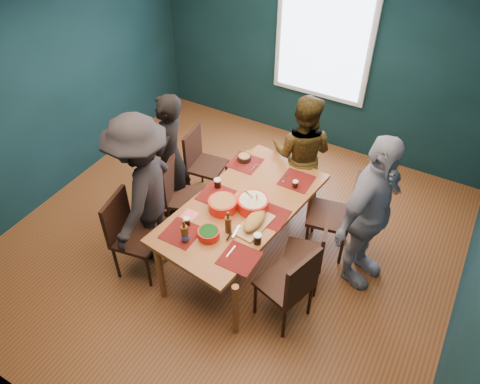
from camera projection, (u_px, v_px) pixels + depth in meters
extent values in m
cube|color=brown|center=(231.00, 243.00, 5.61)|extent=(5.00, 5.00, 0.01)
cube|color=silver|center=(227.00, 19.00, 3.82)|extent=(5.00, 5.00, 0.01)
cube|color=#102D37|center=(51.00, 91.00, 5.64)|extent=(0.01, 5.00, 2.70)
cube|color=#102D37|center=(322.00, 56.00, 6.35)|extent=(5.00, 0.01, 2.70)
cube|color=#102D37|center=(37.00, 349.00, 3.08)|extent=(5.00, 0.01, 2.70)
cube|color=beige|center=(323.00, 43.00, 6.20)|extent=(1.35, 0.06, 1.55)
cube|color=#9F582F|center=(242.00, 207.00, 4.99)|extent=(1.26, 2.13, 0.05)
cylinder|color=#9F582F|center=(161.00, 274.00, 4.80)|extent=(0.07, 0.07, 0.72)
cylinder|color=#9F582F|center=(236.00, 310.00, 4.47)|extent=(0.07, 0.07, 0.72)
cylinder|color=#9F582F|center=(247.00, 174.00, 6.02)|extent=(0.07, 0.07, 0.72)
cylinder|color=#9F582F|center=(311.00, 197.00, 5.69)|extent=(0.07, 0.07, 0.72)
cube|color=black|center=(207.00, 166.00, 5.98)|extent=(0.47, 0.47, 0.04)
cube|color=black|center=(192.00, 147.00, 5.87)|extent=(0.09, 0.43, 0.47)
cylinder|color=black|center=(189.00, 185.00, 6.06)|extent=(0.03, 0.03, 0.44)
cylinder|color=black|center=(215.00, 193.00, 5.96)|extent=(0.03, 0.03, 0.44)
cylinder|color=black|center=(202.00, 169.00, 6.32)|extent=(0.03, 0.03, 0.44)
cylinder|color=black|center=(227.00, 176.00, 6.21)|extent=(0.03, 0.03, 0.44)
cube|color=black|center=(187.00, 198.00, 5.53)|extent=(0.53, 0.53, 0.04)
cube|color=black|center=(170.00, 180.00, 5.40)|extent=(0.17, 0.41, 0.46)
cylinder|color=black|center=(170.00, 221.00, 5.58)|extent=(0.03, 0.03, 0.43)
cylinder|color=black|center=(199.00, 225.00, 5.53)|extent=(0.03, 0.03, 0.43)
cylinder|color=black|center=(179.00, 201.00, 5.85)|extent=(0.03, 0.03, 0.43)
cylinder|color=black|center=(206.00, 205.00, 5.79)|extent=(0.03, 0.03, 0.43)
cube|color=black|center=(138.00, 238.00, 5.00)|extent=(0.53, 0.53, 0.04)
cube|color=black|center=(116.00, 216.00, 4.87)|extent=(0.12, 0.46, 0.50)
cylinder|color=black|center=(116.00, 263.00, 5.07)|extent=(0.03, 0.03, 0.47)
cylinder|color=black|center=(149.00, 272.00, 4.98)|extent=(0.03, 0.03, 0.47)
cylinder|color=black|center=(134.00, 238.00, 5.35)|extent=(0.03, 0.03, 0.47)
cylinder|color=black|center=(165.00, 246.00, 5.25)|extent=(0.03, 0.03, 0.47)
cube|color=black|center=(330.00, 216.00, 5.23)|extent=(0.54, 0.54, 0.04)
cube|color=black|center=(353.00, 202.00, 5.00)|extent=(0.13, 0.47, 0.51)
cylinder|color=black|center=(306.00, 240.00, 5.32)|extent=(0.04, 0.04, 0.48)
cylinder|color=black|center=(341.00, 249.00, 5.22)|extent=(0.04, 0.04, 0.48)
cylinder|color=black|center=(314.00, 217.00, 5.60)|extent=(0.04, 0.04, 0.48)
cylinder|color=black|center=(347.00, 225.00, 5.50)|extent=(0.04, 0.04, 0.48)
cube|color=black|center=(304.00, 255.00, 4.90)|extent=(0.49, 0.49, 0.04)
cube|color=black|center=(324.00, 242.00, 4.71)|extent=(0.14, 0.40, 0.44)
cylinder|color=black|center=(283.00, 277.00, 4.96)|extent=(0.03, 0.03, 0.41)
cylinder|color=black|center=(316.00, 284.00, 4.89)|extent=(0.03, 0.03, 0.41)
cylinder|color=black|center=(289.00, 253.00, 5.21)|extent=(0.03, 0.03, 0.41)
cylinder|color=black|center=(320.00, 260.00, 5.14)|extent=(0.03, 0.03, 0.41)
cube|color=black|center=(284.00, 284.00, 4.55)|extent=(0.57, 0.57, 0.04)
cube|color=black|center=(303.00, 278.00, 4.25)|extent=(0.17, 0.45, 0.50)
cylinder|color=black|center=(255.00, 299.00, 4.72)|extent=(0.03, 0.03, 0.47)
cylinder|color=black|center=(284.00, 323.00, 4.51)|extent=(0.03, 0.03, 0.47)
cylinder|color=black|center=(281.00, 277.00, 4.92)|extent=(0.03, 0.03, 0.47)
cylinder|color=black|center=(310.00, 300.00, 4.71)|extent=(0.03, 0.03, 0.47)
imported|color=black|center=(170.00, 158.00, 5.51)|extent=(0.53, 0.68, 1.65)
imported|color=black|center=(302.00, 154.00, 5.63)|extent=(0.83, 0.69, 1.57)
imported|color=white|center=(369.00, 214.00, 4.65)|extent=(0.71, 1.16, 1.84)
imported|color=black|center=(143.00, 191.00, 4.94)|extent=(0.96, 1.31, 1.81)
cylinder|color=red|center=(223.00, 205.00, 4.89)|extent=(0.31, 0.31, 0.12)
cylinder|color=olive|center=(222.00, 201.00, 4.85)|extent=(0.27, 0.27, 0.02)
cylinder|color=red|center=(253.00, 204.00, 4.89)|extent=(0.32, 0.32, 0.13)
cylinder|color=#F2ECC6|center=(253.00, 200.00, 4.85)|extent=(0.29, 0.29, 0.02)
cylinder|color=tan|center=(257.00, 198.00, 4.80)|extent=(0.10, 0.18, 0.26)
cylinder|color=tan|center=(250.00, 196.00, 4.83)|extent=(0.08, 0.18, 0.26)
cylinder|color=red|center=(209.00, 234.00, 4.60)|extent=(0.22, 0.22, 0.09)
cylinder|color=#114514|center=(209.00, 231.00, 4.57)|extent=(0.19, 0.19, 0.02)
cube|color=tan|center=(254.00, 225.00, 4.74)|extent=(0.28, 0.48, 0.02)
ellipsoid|color=#BC8D43|center=(254.00, 220.00, 4.70)|extent=(0.21, 0.38, 0.11)
cube|color=silver|center=(236.00, 231.00, 4.65)|extent=(0.05, 0.18, 0.00)
cylinder|color=black|center=(229.00, 236.00, 4.59)|extent=(0.03, 0.10, 0.02)
sphere|color=#1A5D15|center=(250.00, 226.00, 4.63)|extent=(0.03, 0.03, 0.03)
sphere|color=#1A5D15|center=(254.00, 220.00, 4.70)|extent=(0.03, 0.03, 0.03)
sphere|color=#1A5D15|center=(259.00, 214.00, 4.76)|extent=(0.03, 0.03, 0.03)
cylinder|color=black|center=(244.00, 158.00, 5.54)|extent=(0.16, 0.16, 0.07)
cylinder|color=olive|center=(244.00, 156.00, 5.52)|extent=(0.14, 0.14, 0.02)
cylinder|color=#40240B|center=(185.00, 234.00, 4.52)|extent=(0.07, 0.07, 0.20)
cylinder|color=#40240B|center=(184.00, 224.00, 4.43)|extent=(0.03, 0.03, 0.08)
cylinder|color=blue|center=(185.00, 237.00, 4.54)|extent=(0.08, 0.08, 0.04)
cylinder|color=#40240B|center=(228.00, 225.00, 4.62)|extent=(0.07, 0.07, 0.19)
cylinder|color=#40240B|center=(228.00, 215.00, 4.54)|extent=(0.03, 0.03, 0.07)
cylinder|color=black|center=(187.00, 222.00, 4.72)|extent=(0.07, 0.07, 0.09)
cylinder|color=silver|center=(187.00, 219.00, 4.70)|extent=(0.07, 0.07, 0.01)
cylinder|color=black|center=(257.00, 239.00, 4.53)|extent=(0.08, 0.08, 0.11)
cylinder|color=silver|center=(258.00, 235.00, 4.50)|extent=(0.08, 0.08, 0.02)
cylinder|color=black|center=(295.00, 184.00, 5.17)|extent=(0.06, 0.06, 0.09)
cylinder|color=silver|center=(296.00, 182.00, 5.14)|extent=(0.06, 0.06, 0.01)
cylinder|color=black|center=(218.00, 183.00, 5.16)|extent=(0.08, 0.08, 0.11)
cylinder|color=silver|center=(217.00, 180.00, 5.13)|extent=(0.08, 0.08, 0.02)
cube|color=#FF6B77|center=(272.00, 214.00, 4.87)|extent=(0.20, 0.20, 0.00)
cube|color=#FF6B77|center=(190.00, 215.00, 4.86)|extent=(0.15, 0.15, 0.00)
cube|color=#FF6B77|center=(244.00, 261.00, 4.40)|extent=(0.17, 0.17, 0.00)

